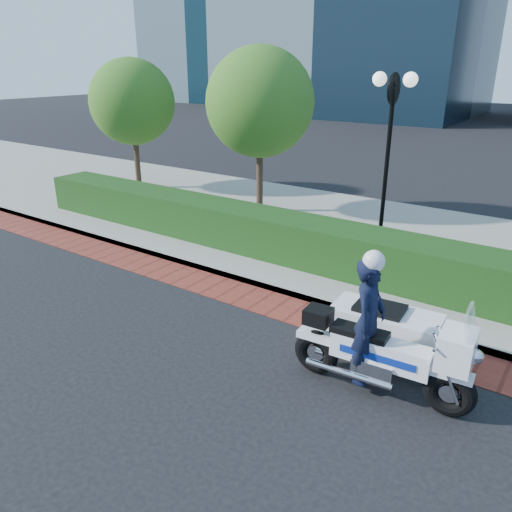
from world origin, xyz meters
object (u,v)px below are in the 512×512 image
Objects in this scene: lamppost at (389,137)px; police_motorcycle at (382,334)px; tree_a at (132,102)px; tree_b at (260,103)px.

police_motorcycle is (1.96, -4.81, -2.21)m from lamppost.
lamppost is 0.92× the size of tree_a.
tree_b is at bearing 0.00° from tree_a.
tree_a is 1.69× the size of police_motorcycle.
lamppost is 1.55× the size of police_motorcycle.
tree_b reaches higher than tree_a.
tree_b is (5.50, 0.00, 0.21)m from tree_a.
police_motorcycle is at bearing -43.41° from tree_b.
police_motorcycle is at bearing -27.06° from tree_a.
lamppost is 0.86× the size of tree_b.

